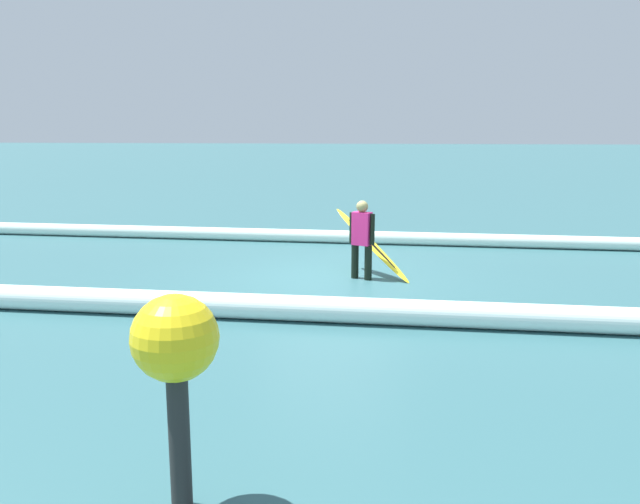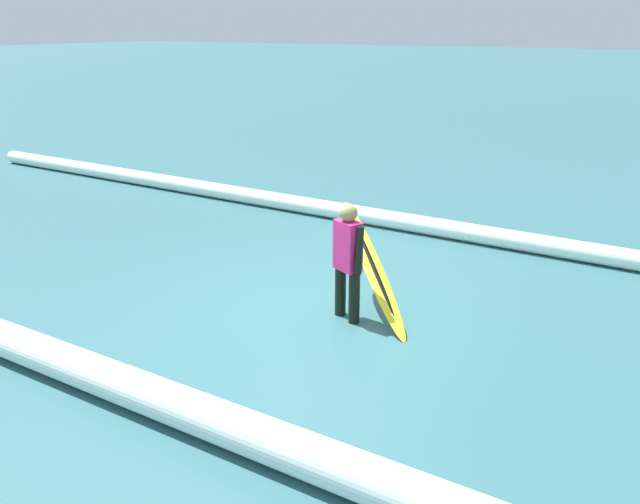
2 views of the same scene
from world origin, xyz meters
The scene contains 6 objects.
ground_plane centered at (0.00, 0.00, 0.00)m, with size 195.10×195.10×0.00m, color #2F5C62.
surfer centered at (-0.62, 0.06, 0.83)m, with size 0.48×0.32×1.48m.
surfboard centered at (-0.79, -0.31, 0.60)m, with size 1.63×1.46×1.23m.
channel_buoy centered at (0.34, 7.64, 1.26)m, with size 0.64×0.64×1.66m.
wave_crest_foreground centered at (1.20, -3.72, 0.16)m, with size 0.31×0.31×20.62m, color white.
wave_crest_midground centered at (-1.72, 2.88, 0.19)m, with size 0.38×0.38×20.34m, color white.
Camera 1 is at (-1.18, 11.88, 2.82)m, focal length 36.08 mm.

